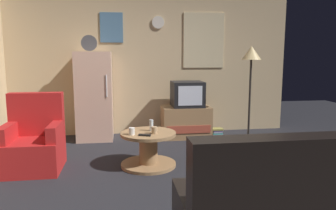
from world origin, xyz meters
TOP-DOWN VIEW (x-y plane):
  - ground_plane at (0.00, 0.00)m, footprint 12.00×12.00m
  - wall_with_art at (0.01, 2.45)m, footprint 5.20×0.12m
  - fridge at (-0.98, 2.08)m, footprint 0.60×0.62m
  - tv_stand at (0.60, 1.99)m, footprint 0.84×0.53m
  - crt_tv at (0.62, 1.98)m, footprint 0.54×0.51m
  - standing_lamp at (1.60, 1.56)m, footprint 0.32×0.32m
  - coffee_table at (-0.19, 0.55)m, footprint 0.72×0.72m
  - wine_glass at (-0.14, 0.62)m, footprint 0.05×0.05m
  - mug_ceramic_white at (-0.40, 0.45)m, footprint 0.08×0.08m
  - mug_ceramic_tan at (-0.11, 0.46)m, footprint 0.08×0.08m
  - remote_control at (-0.24, 0.36)m, footprint 0.16×0.09m
  - armchair at (-1.63, 0.64)m, footprint 0.68×0.68m
  - couch at (0.75, -1.41)m, footprint 1.70×0.80m
  - book_stack at (1.16, 1.93)m, footprint 0.20×0.16m

SIDE VIEW (x-z plane):
  - ground_plane at x=0.00m, z-range 0.00..0.00m
  - book_stack at x=1.16m, z-range 0.00..0.15m
  - coffee_table at x=-0.19m, z-range 0.00..0.45m
  - tv_stand at x=0.60m, z-range 0.00..0.55m
  - couch at x=0.75m, z-range -0.15..0.77m
  - armchair at x=-1.63m, z-range -0.14..0.82m
  - remote_control at x=-0.24m, z-range 0.45..0.47m
  - mug_ceramic_white at x=-0.40m, z-range 0.45..0.54m
  - mug_ceramic_tan at x=-0.11m, z-range 0.45..0.54m
  - wine_glass at x=-0.14m, z-range 0.45..0.60m
  - fridge at x=-0.98m, z-range -0.13..1.64m
  - crt_tv at x=0.62m, z-range 0.55..0.99m
  - wall_with_art at x=0.01m, z-range 0.01..2.63m
  - standing_lamp at x=1.60m, z-range 0.56..2.15m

